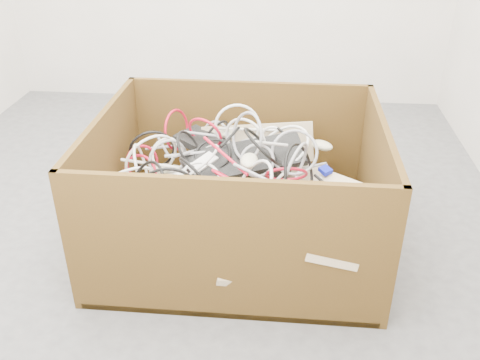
# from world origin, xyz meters

# --- Properties ---
(ground) EXTENTS (3.00, 3.00, 0.00)m
(ground) POSITION_xyz_m (0.00, 0.00, 0.00)
(ground) COLOR #4C4C4E
(ground) RESTS_ON ground
(cardboard_box) EXTENTS (1.13, 0.94, 0.58)m
(cardboard_box) POSITION_xyz_m (0.24, -0.27, 0.15)
(cardboard_box) COLOR #432F10
(cardboard_box) RESTS_ON ground
(keyboard_pile) EXTENTS (1.13, 0.91, 0.35)m
(keyboard_pile) POSITION_xyz_m (0.27, -0.24, 0.28)
(keyboard_pile) COLOR #C9B48D
(keyboard_pile) RESTS_ON cardboard_box
(mice_scatter) EXTENTS (0.81, 0.71, 0.20)m
(mice_scatter) POSITION_xyz_m (0.24, -0.23, 0.36)
(mice_scatter) COLOR beige
(mice_scatter) RESTS_ON keyboard_pile
(power_strip_left) EXTENTS (0.27, 0.28, 0.13)m
(power_strip_left) POSITION_xyz_m (0.04, -0.35, 0.35)
(power_strip_left) COLOR white
(power_strip_left) RESTS_ON keyboard_pile
(power_strip_right) EXTENTS (0.27, 0.11, 0.09)m
(power_strip_right) POSITION_xyz_m (0.03, -0.51, 0.35)
(power_strip_right) COLOR white
(power_strip_right) RESTS_ON keyboard_pile
(vga_plug) EXTENTS (0.06, 0.06, 0.03)m
(vga_plug) POSITION_xyz_m (0.60, -0.24, 0.36)
(vga_plug) COLOR #0C17B6
(vga_plug) RESTS_ON keyboard_pile
(cable_tangle) EXTENTS (0.99, 0.82, 0.45)m
(cable_tangle) POSITION_xyz_m (0.13, -0.29, 0.40)
(cable_tangle) COLOR silver
(cable_tangle) RESTS_ON keyboard_pile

